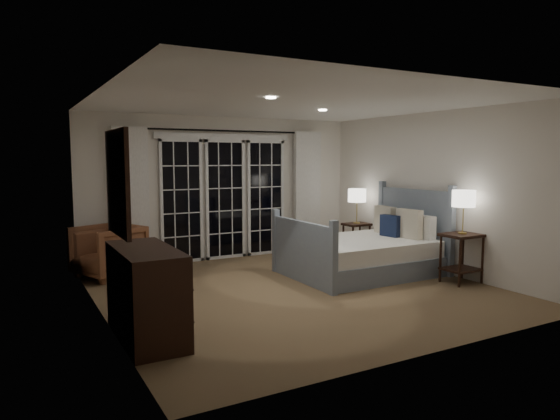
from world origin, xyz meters
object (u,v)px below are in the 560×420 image
nightstand_left (462,250)px  dresser (146,293)px  lamp_right (357,196)px  bed (364,253)px  nightstand_right (356,234)px  lamp_left (464,199)px  armchair (108,251)px

nightstand_left → dresser: bearing=-179.5°
nightstand_left → lamp_right: (-0.06, 2.36, 0.62)m
bed → nightstand_left: size_ratio=3.09×
bed → nightstand_left: bed is taller
nightstand_right → dresser: (-4.44, -2.40, 0.07)m
lamp_left → bed: bearing=127.1°
lamp_left → dresser: 4.56m
nightstand_right → dresser: 5.05m
lamp_left → armchair: bearing=147.5°
nightstand_right → lamp_left: lamp_left is taller
nightstand_left → lamp_right: bearing=91.4°
nightstand_right → armchair: 4.33m
bed → armchair: size_ratio=2.53×
nightstand_left → lamp_left: (0.00, -0.00, 0.73)m
lamp_left → nightstand_right: bearing=91.4°
lamp_left → dresser: (-4.50, -0.04, -0.75)m
lamp_right → nightstand_left: bearing=-88.6°
nightstand_left → nightstand_right: size_ratio=1.20×
lamp_right → dresser: (-4.44, -2.40, -0.64)m
bed → nightstand_right: 1.47m
bed → lamp_right: size_ratio=3.47×
nightstand_right → dresser: size_ratio=0.46×
lamp_left → armchair: size_ratio=0.71×
lamp_left → nightstand_left: bearing=172.9°
nightstand_right → lamp_left: bearing=-88.6°
nightstand_left → nightstand_right: nightstand_left is taller
nightstand_left → nightstand_right: (-0.06, 2.36, -0.09)m
armchair → dresser: size_ratio=0.68×
bed → dresser: bearing=-162.3°
dresser → lamp_right: bearing=28.4°
nightstand_right → armchair: size_ratio=0.68×
bed → lamp_left: bearing=-52.9°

